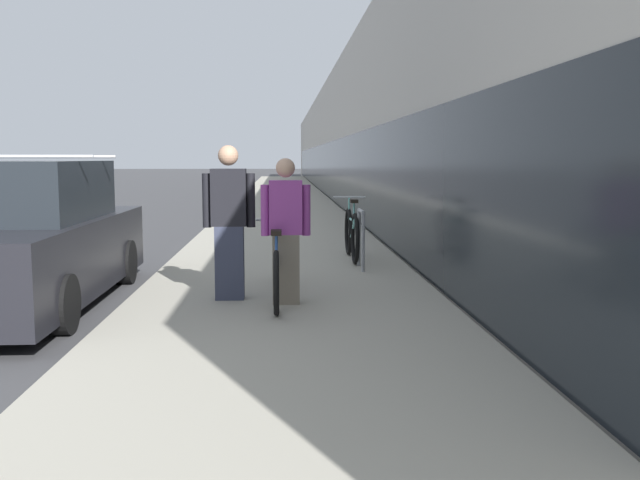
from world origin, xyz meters
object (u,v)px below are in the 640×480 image
(person_rider, at_px, (286,231))
(bike_rack_hoop, at_px, (361,233))
(tandem_bicycle, at_px, (277,266))
(cruiser_bike_nearest, at_px, (352,233))
(parked_sedan_curbside, at_px, (29,241))
(person_bystander, at_px, (229,222))

(person_rider, xyz_separation_m, bike_rack_hoop, (1.08, 2.37, -0.27))
(tandem_bicycle, bearing_deg, cruiser_bike_nearest, 69.36)
(cruiser_bike_nearest, distance_m, parked_sedan_curbside, 4.77)
(tandem_bicycle, distance_m, bike_rack_hoop, 2.37)
(cruiser_bike_nearest, height_order, parked_sedan_curbside, parked_sedan_curbside)
(parked_sedan_curbside, bearing_deg, person_rider, -14.67)
(cruiser_bike_nearest, xyz_separation_m, parked_sedan_curbside, (-4.02, -2.56, 0.20))
(tandem_bicycle, height_order, cruiser_bike_nearest, cruiser_bike_nearest)
(person_bystander, xyz_separation_m, bike_rack_hoop, (1.70, 2.10, -0.34))
(person_rider, height_order, parked_sedan_curbside, parked_sedan_curbside)
(person_rider, bearing_deg, cruiser_bike_nearest, 72.73)
(cruiser_bike_nearest, relative_size, parked_sedan_curbside, 0.38)
(bike_rack_hoop, relative_size, parked_sedan_curbside, 0.18)
(bike_rack_hoop, xyz_separation_m, parked_sedan_curbside, (-4.06, -1.59, 0.09))
(person_bystander, relative_size, bike_rack_hoop, 2.01)
(person_bystander, relative_size, cruiser_bike_nearest, 0.94)
(person_bystander, height_order, parked_sedan_curbside, person_bystander)
(cruiser_bike_nearest, bearing_deg, tandem_bicycle, -110.64)
(person_bystander, bearing_deg, parked_sedan_curbside, 167.89)
(bike_rack_hoop, xyz_separation_m, cruiser_bike_nearest, (-0.04, 0.96, -0.11))
(person_bystander, bearing_deg, bike_rack_hoop, 51.05)
(person_rider, xyz_separation_m, parked_sedan_curbside, (-2.98, 0.78, -0.18))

